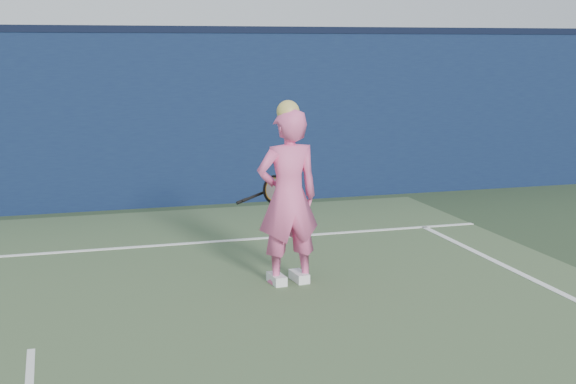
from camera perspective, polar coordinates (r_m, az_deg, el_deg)
name	(u,v)px	position (r m, az deg, el deg)	size (l,w,h in m)	color
backstop_wall	(33,124)	(11.75, -17.65, 4.64)	(24.00, 0.40, 2.50)	#0C1738
wall_cap	(28,29)	(11.70, -18.01, 10.98)	(24.00, 0.42, 0.10)	black
player	(288,197)	(7.81, 0.00, -0.34)	(0.67, 0.47, 1.81)	#EB5B97
racket	(272,190)	(8.23, -1.17, 0.12)	(0.56, 0.17, 0.30)	black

